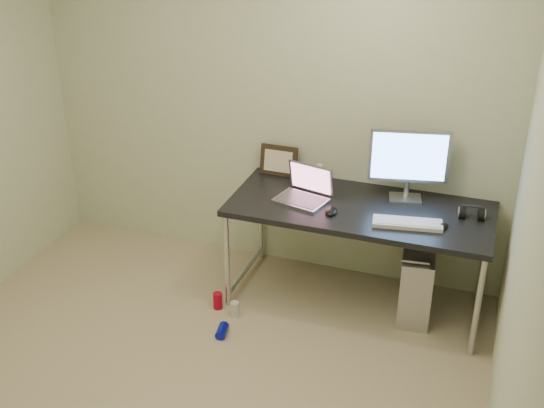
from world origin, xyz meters
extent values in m
plane|color=tan|center=(0.00, 0.00, 0.00)|extent=(3.50, 3.50, 0.00)
cube|color=beige|center=(0.00, 1.75, 1.25)|extent=(3.50, 0.02, 2.50)
cube|color=beige|center=(1.75, 0.00, 1.25)|extent=(0.02, 3.50, 2.50)
cube|color=black|center=(0.78, 1.37, 0.73)|extent=(1.74, 0.76, 0.04)
cylinder|color=silver|center=(-0.05, 1.03, 0.35)|extent=(0.04, 0.04, 0.71)
cylinder|color=silver|center=(-0.05, 1.71, 0.35)|extent=(0.04, 0.04, 0.71)
cylinder|color=silver|center=(1.61, 1.03, 0.35)|extent=(0.04, 0.04, 0.71)
cylinder|color=silver|center=(1.61, 1.71, 0.35)|extent=(0.04, 0.04, 0.71)
cylinder|color=silver|center=(-0.05, 1.37, 0.08)|extent=(0.04, 0.68, 0.04)
cylinder|color=silver|center=(1.61, 1.37, 0.08)|extent=(0.04, 0.68, 0.04)
cube|color=silver|center=(1.20, 1.37, 0.25)|extent=(0.26, 0.50, 0.50)
cylinder|color=#ACADB4|center=(1.20, 1.17, 0.52)|extent=(0.18, 0.04, 0.02)
cylinder|color=#ACADB4|center=(1.20, 1.57, 0.52)|extent=(0.18, 0.04, 0.02)
cylinder|color=black|center=(1.15, 1.70, 0.40)|extent=(0.01, 0.16, 0.69)
cylinder|color=black|center=(1.24, 1.68, 0.38)|extent=(0.02, 0.11, 0.71)
cylinder|color=#A90721|center=(-0.10, 0.96, 0.06)|extent=(0.09, 0.09, 0.12)
cylinder|color=silver|center=(0.05, 0.91, 0.05)|extent=(0.07, 0.07, 0.11)
cylinder|color=#0A12A5|center=(0.05, 0.68, 0.03)|extent=(0.09, 0.13, 0.07)
cube|color=#ACADB4|center=(0.39, 1.31, 0.76)|extent=(0.38, 0.31, 0.02)
cube|color=slate|center=(0.39, 1.31, 0.77)|extent=(0.33, 0.26, 0.00)
cube|color=gray|center=(0.42, 1.43, 0.87)|extent=(0.33, 0.12, 0.21)
cube|color=#864C5E|center=(0.42, 1.42, 0.87)|extent=(0.30, 0.11, 0.18)
cube|color=#ACADB4|center=(1.05, 1.57, 0.76)|extent=(0.24, 0.20, 0.02)
cylinder|color=#ACADB4|center=(1.05, 1.59, 0.82)|extent=(0.03, 0.03, 0.12)
cube|color=#ACADB4|center=(1.05, 1.58, 1.06)|extent=(0.53, 0.14, 0.37)
cube|color=#5F96EA|center=(1.05, 1.56, 1.06)|extent=(0.47, 0.11, 0.32)
cube|color=silver|center=(1.12, 1.21, 0.76)|extent=(0.45, 0.21, 0.03)
ellipsoid|color=black|center=(1.33, 1.25, 0.77)|extent=(0.09, 0.12, 0.04)
ellipsoid|color=black|center=(0.62, 1.21, 0.77)|extent=(0.09, 0.13, 0.04)
cylinder|color=black|center=(1.43, 1.45, 0.78)|extent=(0.05, 0.10, 0.10)
cylinder|color=black|center=(1.55, 1.45, 0.78)|extent=(0.05, 0.10, 0.10)
cube|color=black|center=(1.49, 1.45, 0.83)|extent=(0.13, 0.03, 0.01)
cube|color=black|center=(0.10, 1.68, 0.86)|extent=(0.28, 0.08, 0.22)
cylinder|color=silver|center=(0.41, 1.67, 0.80)|extent=(0.01, 0.01, 0.10)
cylinder|color=silver|center=(0.41, 1.67, 0.86)|extent=(0.05, 0.03, 0.04)
camera|label=1|loc=(1.57, -2.64, 2.80)|focal=45.00mm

